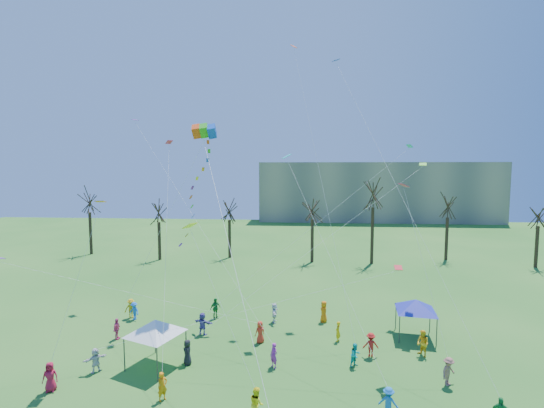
# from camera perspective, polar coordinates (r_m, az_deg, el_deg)

# --- Properties ---
(distant_building) EXTENTS (60.00, 14.00, 15.00)m
(distant_building) POSITION_cam_1_polar(r_m,az_deg,el_deg) (102.67, 15.39, 1.84)
(distant_building) COLOR gray
(distant_building) RESTS_ON ground
(bare_tree_row) EXTENTS (69.69, 9.27, 12.42)m
(bare_tree_row) POSITION_cam_1_polar(r_m,az_deg,el_deg) (54.54, 5.19, -0.93)
(bare_tree_row) COLOR black
(bare_tree_row) RESTS_ON ground
(big_box_kite) EXTENTS (4.29, 7.76, 20.06)m
(big_box_kite) POSITION_cam_1_polar(r_m,az_deg,el_deg) (28.10, -10.86, 1.32)
(big_box_kite) COLOR #E2460F
(big_box_kite) RESTS_ON ground
(canopy_tent_white) EXTENTS (4.01, 4.01, 3.23)m
(canopy_tent_white) POSITION_cam_1_polar(r_m,az_deg,el_deg) (27.57, -17.16, -17.25)
(canopy_tent_white) COLOR #3F3F44
(canopy_tent_white) RESTS_ON ground
(canopy_tent_blue) EXTENTS (4.04, 4.04, 3.06)m
(canopy_tent_blue) POSITION_cam_1_polar(r_m,az_deg,el_deg) (32.62, 20.84, -14.05)
(canopy_tent_blue) COLOR #3F3F44
(canopy_tent_blue) RESTS_ON ground
(festival_crowd) EXTENTS (26.40, 14.35, 1.86)m
(festival_crowd) POSITION_cam_1_polar(r_m,az_deg,el_deg) (28.99, -2.37, -19.91)
(festival_crowd) COLOR #B01634
(festival_crowd) RESTS_ON ground
(small_kites_aloft) EXTENTS (30.02, 19.13, 33.71)m
(small_kites_aloft) POSITION_cam_1_polar(r_m,az_deg,el_deg) (29.50, -2.08, 4.74)
(small_kites_aloft) COLOR #DB630B
(small_kites_aloft) RESTS_ON ground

